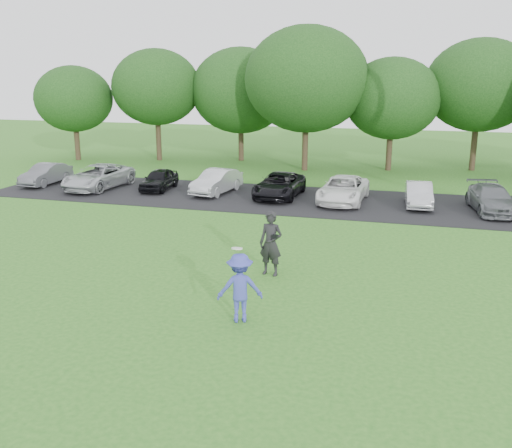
{
  "coord_description": "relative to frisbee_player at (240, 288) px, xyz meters",
  "views": [
    {
      "loc": [
        4.69,
        -12.99,
        5.86
      ],
      "look_at": [
        0.0,
        3.5,
        1.3
      ],
      "focal_mm": 40.0,
      "sensor_mm": 36.0,
      "label": 1
    }
  ],
  "objects": [
    {
      "name": "camera_bystander",
      "position": [
        -0.1,
        3.38,
        0.11
      ],
      "size": [
        0.78,
        0.57,
        1.94
      ],
      "color": "black",
      "rests_on": "ground"
    },
    {
      "name": "ground",
      "position": [
        -0.8,
        0.74,
        -0.86
      ],
      "size": [
        100.0,
        100.0,
        0.0
      ],
      "primitive_type": "plane",
      "color": "#2A691E",
      "rests_on": "ground"
    },
    {
      "name": "tree_row",
      "position": [
        0.71,
        23.5,
        4.05
      ],
      "size": [
        42.39,
        9.85,
        8.64
      ],
      "color": "#38281C",
      "rests_on": "ground"
    },
    {
      "name": "frisbee_player",
      "position": [
        0.0,
        0.0,
        0.0
      ],
      "size": [
        1.26,
        0.98,
        1.86
      ],
      "color": "#3E45AF",
      "rests_on": "ground"
    },
    {
      "name": "parked_cars",
      "position": [
        -0.95,
        13.81,
        -0.25
      ],
      "size": [
        30.36,
        4.92,
        1.23
      ],
      "color": "#5B5D63",
      "rests_on": "parking_lot"
    },
    {
      "name": "parking_lot",
      "position": [
        -0.8,
        13.74,
        -0.84
      ],
      "size": [
        32.0,
        6.5,
        0.03
      ],
      "primitive_type": "cube",
      "color": "black",
      "rests_on": "ground"
    }
  ]
}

